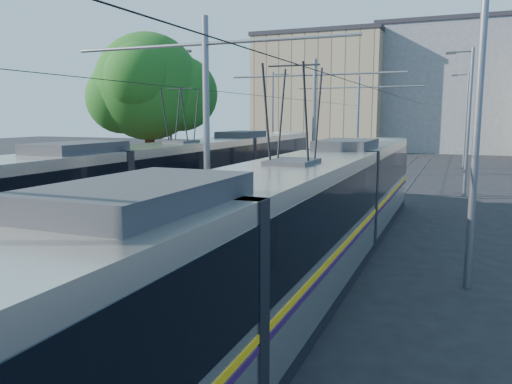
% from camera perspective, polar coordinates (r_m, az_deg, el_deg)
% --- Properties ---
extents(platform, '(4.00, 50.00, 0.30)m').
position_cam_1_polar(platform, '(23.98, 4.55, -1.55)').
color(platform, gray).
rests_on(platform, ground).
extents(tactile_strip_left, '(0.70, 50.00, 0.01)m').
position_cam_1_polar(tactile_strip_left, '(24.42, 1.31, -0.97)').
color(tactile_strip_left, gray).
rests_on(tactile_strip_left, platform).
extents(tactile_strip_right, '(0.70, 50.00, 0.01)m').
position_cam_1_polar(tactile_strip_right, '(23.56, 7.92, -1.40)').
color(tactile_strip_right, gray).
rests_on(tactile_strip_right, platform).
extents(rails, '(8.71, 70.00, 0.03)m').
position_cam_1_polar(rails, '(24.00, 4.55, -1.86)').
color(rails, gray).
rests_on(rails, ground).
extents(tram_left, '(2.43, 30.75, 5.50)m').
position_cam_1_polar(tram_left, '(21.19, -8.43, 1.30)').
color(tram_left, black).
rests_on(tram_left, ground).
extents(tram_right, '(2.43, 29.32, 5.50)m').
position_cam_1_polar(tram_right, '(11.70, 4.11, -3.82)').
color(tram_right, black).
rests_on(tram_right, ground).
extents(catenary, '(9.20, 70.00, 7.00)m').
position_cam_1_polar(catenary, '(20.91, 2.29, 9.03)').
color(catenary, slate).
rests_on(catenary, platform).
extents(street_lamps, '(15.18, 38.22, 8.00)m').
position_cam_1_polar(street_lamps, '(27.44, 7.22, 8.16)').
color(street_lamps, slate).
rests_on(street_lamps, ground).
extents(shelter, '(0.86, 1.19, 2.41)m').
position_cam_1_polar(shelter, '(22.14, 3.86, 1.31)').
color(shelter, black).
rests_on(shelter, platform).
extents(tree, '(5.83, 5.39, 8.47)m').
position_cam_1_polar(tree, '(25.85, -11.29, 11.47)').
color(tree, '#382314').
rests_on(tree, ground).
extents(building_left, '(16.32, 12.24, 14.86)m').
position_cam_1_polar(building_left, '(67.77, 7.69, 11.14)').
color(building_left, gray).
rests_on(building_left, ground).
extents(building_centre, '(18.36, 14.28, 15.72)m').
position_cam_1_polar(building_centre, '(69.60, 21.66, 10.91)').
color(building_centre, gray).
rests_on(building_centre, ground).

